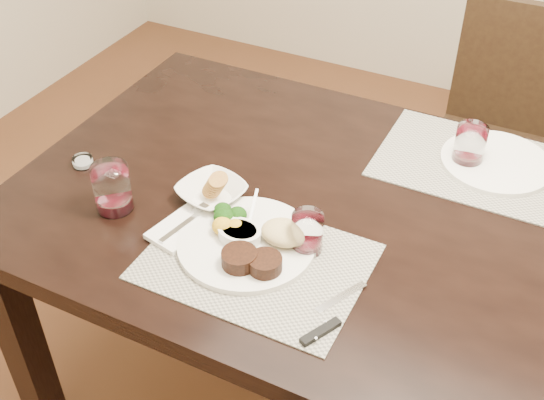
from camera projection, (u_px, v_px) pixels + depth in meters
The scene contains 14 objects.
dining_table at pixel (431, 266), 1.55m from camera, with size 2.00×1.00×0.75m.
chair_far at pixel (502, 127), 2.30m from camera, with size 0.42×0.42×0.90m.
placemat_near at pixel (256, 262), 1.44m from camera, with size 0.46×0.34×0.00m, color gray.
placemat_far at pixel (471, 163), 1.71m from camera, with size 0.46×0.34×0.00m, color gray.
dinner_plate at pixel (252, 242), 1.46m from camera, with size 0.30×0.30×0.05m.
napkin_fork at pixel (184, 225), 1.52m from camera, with size 0.12×0.18×0.02m.
steak_knife at pixel (326, 323), 1.30m from camera, with size 0.07×0.21×0.01m.
cracker_bowl at pixel (212, 192), 1.59m from camera, with size 0.19×0.19×0.07m.
sauce_ramekin at pixel (240, 235), 1.47m from camera, with size 0.10×0.15×0.08m.
wine_glass_near at pixel (307, 234), 1.44m from camera, with size 0.07×0.07×0.09m.
far_plate at pixel (496, 162), 1.71m from camera, with size 0.27×0.27×0.01m, color silver.
wine_glass_far at pixel (469, 147), 1.68m from camera, with size 0.08×0.08×0.10m.
wine_glass_side at pixel (113, 190), 1.55m from camera, with size 0.08×0.08×0.12m.
salt_cellar at pixel (83, 162), 1.70m from camera, with size 0.05×0.05×0.02m.
Camera 1 is at (0.17, -1.15, 1.76)m, focal length 45.00 mm.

